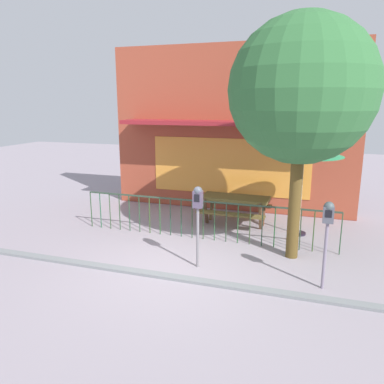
{
  "coord_description": "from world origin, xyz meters",
  "views": [
    {
      "loc": [
        2.44,
        -6.61,
        3.24
      ],
      "look_at": [
        -0.41,
        2.13,
        1.06
      ],
      "focal_mm": 35.36,
      "sensor_mm": 36.0,
      "label": 1
    }
  ],
  "objects_px": {
    "street_tree": "(302,91)",
    "picnic_table_left": "(235,203)",
    "parking_meter_near": "(198,206)",
    "patio_umbrella": "(304,149)",
    "parking_meter_far": "(328,222)"
  },
  "relations": [
    {
      "from": "parking_meter_far",
      "to": "street_tree",
      "type": "distance_m",
      "value": 2.64
    },
    {
      "from": "patio_umbrella",
      "to": "parking_meter_far",
      "type": "xyz_separation_m",
      "value": [
        0.55,
        -2.82,
        -0.93
      ]
    },
    {
      "from": "picnic_table_left",
      "to": "patio_umbrella",
      "type": "height_order",
      "value": "patio_umbrella"
    },
    {
      "from": "patio_umbrella",
      "to": "parking_meter_far",
      "type": "relative_size",
      "value": 1.47
    },
    {
      "from": "parking_meter_near",
      "to": "patio_umbrella",
      "type": "bearing_deg",
      "value": 55.05
    },
    {
      "from": "parking_meter_near",
      "to": "picnic_table_left",
      "type": "bearing_deg",
      "value": 87.12
    },
    {
      "from": "picnic_table_left",
      "to": "street_tree",
      "type": "distance_m",
      "value": 3.74
    },
    {
      "from": "patio_umbrella",
      "to": "street_tree",
      "type": "distance_m",
      "value": 2.0
    },
    {
      "from": "street_tree",
      "to": "picnic_table_left",
      "type": "bearing_deg",
      "value": 131.91
    },
    {
      "from": "picnic_table_left",
      "to": "street_tree",
      "type": "bearing_deg",
      "value": -48.09
    },
    {
      "from": "street_tree",
      "to": "parking_meter_far",
      "type": "bearing_deg",
      "value": -64.41
    },
    {
      "from": "parking_meter_far",
      "to": "picnic_table_left",
      "type": "bearing_deg",
      "value": 125.88
    },
    {
      "from": "street_tree",
      "to": "parking_meter_near",
      "type": "bearing_deg",
      "value": -147.9
    },
    {
      "from": "parking_meter_near",
      "to": "parking_meter_far",
      "type": "relative_size",
      "value": 1.04
    },
    {
      "from": "picnic_table_left",
      "to": "patio_umbrella",
      "type": "xyz_separation_m",
      "value": [
        1.7,
        -0.28,
        1.55
      ]
    }
  ]
}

